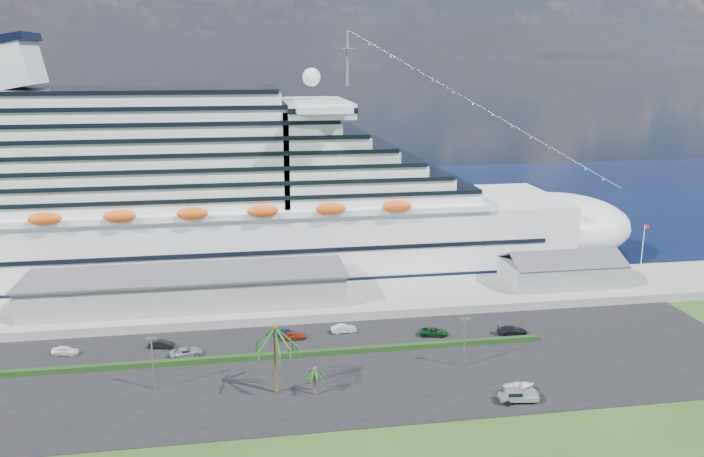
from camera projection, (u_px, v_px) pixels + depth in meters
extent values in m
plane|color=#254316|center=(348.00, 401.00, 99.16)|extent=(420.00, 420.00, 0.00)
cube|color=black|center=(337.00, 367.00, 109.68)|extent=(140.00, 38.00, 0.12)
cube|color=gray|center=(317.00, 301.00, 137.23)|extent=(240.00, 20.00, 1.80)
cube|color=black|center=(286.00, 209.00, 223.58)|extent=(420.00, 160.00, 0.02)
cube|color=silver|center=(217.00, 240.00, 155.35)|extent=(160.00, 30.00, 16.00)
ellipsoid|color=silver|center=(549.00, 226.00, 167.81)|extent=(40.00, 30.00, 16.00)
cube|color=black|center=(219.00, 268.00, 157.01)|extent=(164.00, 30.60, 2.40)
cube|color=silver|center=(156.00, 146.00, 148.20)|extent=(128.00, 26.00, 24.80)
cube|color=silver|center=(315.00, 107.00, 151.72)|extent=(14.00, 38.00, 3.20)
cube|color=silver|center=(8.00, 63.00, 139.59)|extent=(11.58, 14.00, 11.58)
cylinder|color=gray|center=(347.00, 58.00, 150.25)|extent=(0.70, 0.70, 12.00)
ellipsoid|color=#E35315|center=(192.00, 214.00, 137.21)|extent=(90.00, 2.40, 2.60)
ellipsoid|color=#E35315|center=(200.00, 185.00, 167.45)|extent=(90.00, 2.40, 2.60)
cube|color=black|center=(217.00, 236.00, 155.15)|extent=(144.00, 30.40, 0.90)
cube|color=gray|center=(188.00, 289.00, 132.38)|extent=(60.00, 14.00, 6.00)
cube|color=#4C4C54|center=(187.00, 274.00, 131.62)|extent=(61.00, 15.00, 0.40)
cube|color=gray|center=(562.00, 272.00, 144.52)|extent=(24.00, 12.00, 4.80)
cube|color=#4C4C54|center=(570.00, 260.00, 140.77)|extent=(24.00, 6.31, 2.74)
cube|color=#4C4C54|center=(557.00, 252.00, 146.51)|extent=(24.00, 6.31, 2.74)
cylinder|color=silver|center=(642.00, 252.00, 146.45)|extent=(0.16, 0.16, 12.00)
cube|color=red|center=(647.00, 227.00, 145.16)|extent=(1.00, 0.04, 0.70)
cube|color=black|center=(285.00, 355.00, 113.09)|extent=(88.00, 1.10, 0.90)
cylinder|color=gray|center=(153.00, 364.00, 101.45)|extent=(0.24, 0.24, 8.00)
cube|color=gray|center=(151.00, 339.00, 100.45)|extent=(1.60, 0.35, 0.35)
cylinder|color=gray|center=(464.00, 343.00, 108.93)|extent=(0.24, 0.24, 8.00)
cube|color=gray|center=(465.00, 319.00, 107.93)|extent=(1.60, 0.35, 0.35)
cylinder|color=#47301E|center=(276.00, 361.00, 100.15)|extent=(0.54, 0.54, 10.50)
sphere|color=#47301E|center=(275.00, 327.00, 98.87)|extent=(0.98, 0.98, 0.98)
cylinder|color=#47301E|center=(315.00, 382.00, 100.34)|extent=(0.35, 0.35, 4.20)
sphere|color=#47301E|center=(315.00, 369.00, 99.83)|extent=(0.73, 0.73, 0.73)
imported|color=white|center=(65.00, 350.00, 114.10)|extent=(4.59, 2.55, 1.48)
imported|color=black|center=(162.00, 344.00, 116.70)|extent=(4.51, 2.23, 1.42)
imported|color=#9A9CA2|center=(186.00, 352.00, 113.44)|extent=(5.74, 3.67, 1.47)
imported|color=#171753|center=(288.00, 333.00, 121.61)|extent=(4.58, 3.04, 1.23)
imported|color=maroon|center=(294.00, 336.00, 120.15)|extent=(4.40, 2.11, 1.45)
imported|color=silver|center=(344.00, 329.00, 123.29)|extent=(4.58, 1.96, 1.47)
imported|color=#0D3718|center=(434.00, 332.00, 121.89)|extent=(5.45, 3.33, 1.41)
imported|color=black|center=(512.00, 330.00, 122.45)|extent=(5.65, 2.94, 1.57)
cylinder|color=black|center=(508.00, 404.00, 97.32)|extent=(0.84, 0.38, 0.82)
cylinder|color=black|center=(503.00, 397.00, 99.18)|extent=(0.84, 0.38, 0.82)
cylinder|color=black|center=(532.00, 402.00, 97.88)|extent=(0.84, 0.38, 0.82)
cylinder|color=black|center=(526.00, 395.00, 99.73)|extent=(0.84, 0.38, 0.82)
cube|color=#AFB2B7|center=(518.00, 397.00, 98.47)|extent=(5.71, 2.68, 0.71)
cube|color=#AFB2B7|center=(528.00, 394.00, 98.60)|extent=(2.67, 2.26, 0.56)
cube|color=#AFB2B7|center=(514.00, 393.00, 98.18)|extent=(2.46, 2.19, 0.97)
cube|color=black|center=(514.00, 392.00, 98.16)|extent=(2.26, 2.22, 0.56)
cube|color=#AFB2B7|center=(503.00, 397.00, 98.05)|extent=(1.14, 2.03, 0.36)
cube|color=gray|center=(519.00, 390.00, 101.13)|extent=(4.69, 2.36, 0.12)
cylinder|color=gray|center=(506.00, 391.00, 100.81)|extent=(2.13, 0.42, 0.08)
cylinder|color=black|center=(524.00, 394.00, 100.40)|extent=(0.65, 0.31, 0.62)
cylinder|color=black|center=(519.00, 388.00, 102.08)|extent=(0.65, 0.31, 0.62)
imported|color=white|center=(520.00, 386.00, 100.99)|extent=(5.45, 4.28, 1.02)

